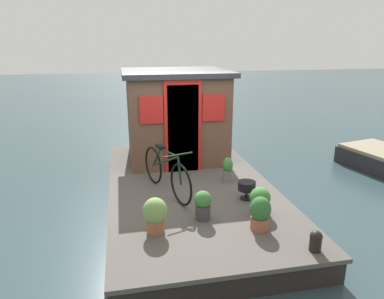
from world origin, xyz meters
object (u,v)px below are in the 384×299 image
(potted_plant_geranium, at_px, (228,169))
(mooring_bollard, at_px, (316,240))
(potted_plant_basil, at_px, (203,204))
(potted_plant_succulent, at_px, (155,214))
(bicycle, at_px, (166,172))
(houseboat_cabin, at_px, (175,115))
(charcoal_grill, at_px, (247,187))
(potted_plant_rosemary, at_px, (260,200))
(potted_plant_lavender, at_px, (260,213))

(potted_plant_geranium, bearing_deg, mooring_bollard, -170.69)
(potted_plant_basil, height_order, potted_plant_succulent, potted_plant_succulent)
(potted_plant_succulent, bearing_deg, potted_plant_geranium, -44.06)
(bicycle, distance_m, mooring_bollard, 2.62)
(houseboat_cabin, xyz_separation_m, charcoal_grill, (-2.41, -0.78, -0.75))
(bicycle, bearing_deg, potted_plant_rosemary, -129.87)
(potted_plant_basil, height_order, potted_plant_rosemary, potted_plant_basil)
(charcoal_grill, bearing_deg, houseboat_cabin, 17.85)
(potted_plant_rosemary, distance_m, mooring_bollard, 1.10)
(houseboat_cabin, relative_size, potted_plant_rosemary, 5.24)
(houseboat_cabin, xyz_separation_m, mooring_bollard, (-4.02, -1.08, -0.82))
(potted_plant_lavender, bearing_deg, potted_plant_succulent, 81.37)
(potted_plant_rosemary, relative_size, mooring_bollard, 1.55)
(houseboat_cabin, height_order, bicycle, houseboat_cabin)
(potted_plant_basil, distance_m, charcoal_grill, 1.01)
(charcoal_grill, height_order, mooring_bollard, charcoal_grill)
(potted_plant_geranium, bearing_deg, potted_plant_lavender, 177.46)
(potted_plant_geranium, height_order, mooring_bollard, potted_plant_geranium)
(bicycle, relative_size, charcoal_grill, 5.52)
(mooring_bollard, bearing_deg, charcoal_grill, 10.78)
(charcoal_grill, bearing_deg, potted_plant_rosemary, -179.41)
(bicycle, xyz_separation_m, potted_plant_basil, (-1.03, -0.39, -0.15))
(potted_plant_rosemary, xyz_separation_m, charcoal_grill, (0.55, 0.01, -0.01))
(houseboat_cabin, distance_m, potted_plant_basil, 3.04)
(potted_plant_rosemary, bearing_deg, bicycle, 50.13)
(houseboat_cabin, bearing_deg, potted_plant_succulent, 166.05)
(bicycle, relative_size, potted_plant_geranium, 3.54)
(houseboat_cabin, relative_size, mooring_bollard, 8.15)
(potted_plant_lavender, distance_m, potted_plant_succulent, 1.42)
(bicycle, relative_size, potted_plant_rosemary, 3.92)
(houseboat_cabin, bearing_deg, potted_plant_rosemary, -165.20)
(houseboat_cabin, distance_m, potted_plant_geranium, 1.92)
(potted_plant_succulent, relative_size, mooring_bollard, 1.82)
(potted_plant_rosemary, bearing_deg, potted_plant_geranium, 3.90)
(houseboat_cabin, xyz_separation_m, potted_plant_lavender, (-3.38, -0.62, -0.72))
(mooring_bollard, bearing_deg, potted_plant_rosemary, 15.88)
(bicycle, bearing_deg, potted_plant_lavender, -143.41)
(potted_plant_rosemary, distance_m, charcoal_grill, 0.55)
(houseboat_cabin, height_order, potted_plant_rosemary, houseboat_cabin)
(potted_plant_basil, xyz_separation_m, potted_plant_succulent, (-0.22, 0.71, 0.03))
(potted_plant_rosemary, xyz_separation_m, mooring_bollard, (-1.05, -0.30, -0.08))
(houseboat_cabin, distance_m, potted_plant_rosemary, 3.15)
(houseboat_cabin, height_order, potted_plant_basil, houseboat_cabin)
(potted_plant_geranium, height_order, potted_plant_succulent, potted_plant_succulent)
(potted_plant_basil, bearing_deg, potted_plant_lavender, -122.03)
(potted_plant_rosemary, bearing_deg, charcoal_grill, 0.59)
(bicycle, distance_m, potted_plant_geranium, 1.21)
(potted_plant_geranium, distance_m, potted_plant_rosemary, 1.33)
(potted_plant_geranium, relative_size, mooring_bollard, 1.72)
(bicycle, height_order, potted_plant_succulent, bicycle)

